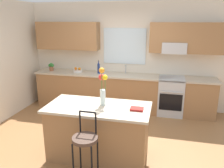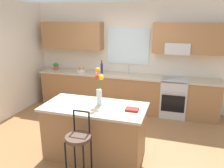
# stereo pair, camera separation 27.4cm
# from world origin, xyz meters

# --- Properties ---
(ground_plane) EXTENTS (14.00, 14.00, 0.00)m
(ground_plane) POSITION_xyz_m (0.00, 0.00, 0.00)
(ground_plane) COLOR olive
(back_wall_assembly) EXTENTS (5.60, 0.50, 2.70)m
(back_wall_assembly) POSITION_xyz_m (0.02, 1.99, 1.50)
(back_wall_assembly) COLOR beige
(back_wall_assembly) RESTS_ON ground
(counter_run) EXTENTS (4.56, 0.64, 0.92)m
(counter_run) POSITION_xyz_m (0.00, 1.70, 0.47)
(counter_run) COLOR #996B42
(counter_run) RESTS_ON ground
(sink_faucet) EXTENTS (0.02, 0.13, 0.23)m
(sink_faucet) POSITION_xyz_m (0.07, 1.84, 1.06)
(sink_faucet) COLOR #B7BABC
(sink_faucet) RESTS_ON counter_run
(oven_range) EXTENTS (0.60, 0.64, 0.92)m
(oven_range) POSITION_xyz_m (1.22, 1.68, 0.46)
(oven_range) COLOR #B7BABC
(oven_range) RESTS_ON ground
(kitchen_island) EXTENTS (1.68, 0.84, 0.92)m
(kitchen_island) POSITION_xyz_m (0.03, -0.48, 0.46)
(kitchen_island) COLOR #996B42
(kitchen_island) RESTS_ON ground
(bar_stool_near) EXTENTS (0.36, 0.36, 1.04)m
(bar_stool_near) POSITION_xyz_m (0.03, -1.11, 0.64)
(bar_stool_near) COLOR black
(bar_stool_near) RESTS_ON ground
(flower_vase) EXTENTS (0.16, 0.15, 0.63)m
(flower_vase) POSITION_xyz_m (0.09, -0.40, 1.25)
(flower_vase) COLOR silver
(flower_vase) RESTS_ON kitchen_island
(cookbook) EXTENTS (0.20, 0.15, 0.03)m
(cookbook) POSITION_xyz_m (0.66, -0.49, 0.94)
(cookbook) COLOR maroon
(cookbook) RESTS_ON kitchen_island
(fruit_bowl_oranges) EXTENTS (0.24, 0.24, 0.13)m
(fruit_bowl_oranges) POSITION_xyz_m (-1.19, 1.70, 0.96)
(fruit_bowl_oranges) COLOR silver
(fruit_bowl_oranges) RESTS_ON counter_run
(bottle_olive_oil) EXTENTS (0.06, 0.06, 0.33)m
(bottle_olive_oil) POSITION_xyz_m (-0.61, 1.70, 1.05)
(bottle_olive_oil) COLOR navy
(bottle_olive_oil) RESTS_ON counter_run
(potted_plant_small) EXTENTS (0.17, 0.11, 0.21)m
(potted_plant_small) POSITION_xyz_m (-1.95, 1.70, 1.03)
(potted_plant_small) COLOR #9E5B3D
(potted_plant_small) RESTS_ON counter_run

